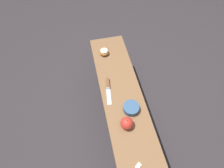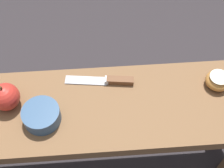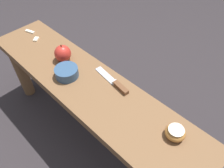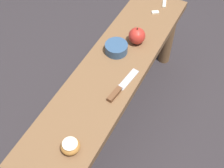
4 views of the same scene
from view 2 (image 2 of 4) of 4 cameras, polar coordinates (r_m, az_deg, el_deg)
The scene contains 6 objects.
ground_plane at distance 1.38m, azimuth -4.65°, elevation -13.87°, with size 8.00×8.00×0.00m, color #2D282B.
wooden_bench at distance 1.06m, azimuth -5.95°, elevation -7.12°, with size 1.28×0.30×0.46m.
knife at distance 1.01m, azimuth -0.41°, elevation 0.64°, with size 0.22×0.06×0.02m.
apple_whole at distance 0.99m, azimuth -18.88°, elevation -2.23°, with size 0.09×0.09×0.10m.
apple_cut at distance 1.05m, azimuth 18.77°, elevation 0.59°, with size 0.08×0.08×0.04m.
bowl at distance 0.95m, azimuth -12.77°, elevation -5.63°, with size 0.11×0.11×0.05m.
Camera 2 is at (-0.07, 0.49, 1.29)m, focal length 50.00 mm.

